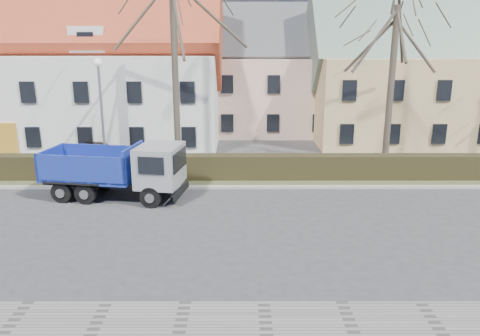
{
  "coord_description": "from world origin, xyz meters",
  "views": [
    {
      "loc": [
        1.53,
        -17.77,
        7.29
      ],
      "look_at": [
        1.57,
        2.65,
        1.6
      ],
      "focal_mm": 35.0,
      "sensor_mm": 36.0,
      "label": 1
    }
  ],
  "objects_px": {
    "dump_truck": "(110,170)",
    "parked_car_a": "(98,152)",
    "streetlight": "(102,118)",
    "cart_frame": "(56,183)"
  },
  "relations": [
    {
      "from": "streetlight",
      "to": "dump_truck",
      "type": "bearing_deg",
      "value": -71.44
    },
    {
      "from": "dump_truck",
      "to": "parked_car_a",
      "type": "bearing_deg",
      "value": 120.01
    },
    {
      "from": "dump_truck",
      "to": "parked_car_a",
      "type": "distance_m",
      "value": 7.03
    },
    {
      "from": "cart_frame",
      "to": "parked_car_a",
      "type": "height_order",
      "value": "parked_car_a"
    },
    {
      "from": "cart_frame",
      "to": "parked_car_a",
      "type": "relative_size",
      "value": 0.18
    },
    {
      "from": "streetlight",
      "to": "cart_frame",
      "type": "xyz_separation_m",
      "value": [
        -1.84,
        -2.43,
        -2.87
      ]
    },
    {
      "from": "dump_truck",
      "to": "streetlight",
      "type": "relative_size",
      "value": 1.06
    },
    {
      "from": "dump_truck",
      "to": "parked_car_a",
      "type": "relative_size",
      "value": 1.78
    },
    {
      "from": "streetlight",
      "to": "cart_frame",
      "type": "relative_size",
      "value": 9.29
    },
    {
      "from": "dump_truck",
      "to": "cart_frame",
      "type": "bearing_deg",
      "value": 165.77
    }
  ]
}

